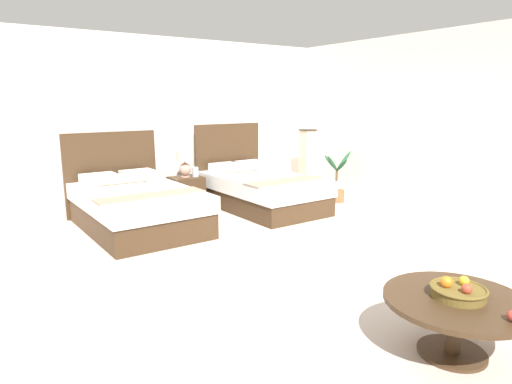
# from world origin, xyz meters

# --- Properties ---
(ground_plane) EXTENTS (9.53, 10.29, 0.02)m
(ground_plane) POSITION_xyz_m (0.00, 0.00, -0.01)
(ground_plane) COLOR beige
(wall_back) EXTENTS (9.53, 0.12, 2.72)m
(wall_back) POSITION_xyz_m (0.00, 3.34, 1.36)
(wall_back) COLOR white
(wall_back) RESTS_ON ground
(wall_side_right) EXTENTS (0.12, 5.89, 2.72)m
(wall_side_right) POSITION_xyz_m (2.97, 0.40, 1.36)
(wall_side_right) COLOR white
(wall_side_right) RESTS_ON ground
(bed_near_window) EXTENTS (1.42, 2.14, 1.26)m
(bed_near_window) POSITION_xyz_m (-1.03, 2.16, 0.31)
(bed_near_window) COLOR #3F2B1A
(bed_near_window) RESTS_ON ground
(bed_near_corner) EXTENTS (1.32, 2.15, 1.32)m
(bed_near_corner) POSITION_xyz_m (1.03, 2.17, 0.31)
(bed_near_corner) COLOR #3F2B1A
(bed_near_corner) RESTS_ON ground
(nightstand) EXTENTS (0.51, 0.44, 0.51)m
(nightstand) POSITION_xyz_m (0.03, 2.81, 0.26)
(nightstand) COLOR #3F2B1A
(nightstand) RESTS_ON ground
(table_lamp) EXTENTS (0.26, 0.26, 0.44)m
(table_lamp) POSITION_xyz_m (0.03, 2.83, 0.77)
(table_lamp) COLOR tan
(table_lamp) RESTS_ON nightstand
(vase) EXTENTS (0.10, 0.10, 0.15)m
(vase) POSITION_xyz_m (0.18, 2.77, 0.59)
(vase) COLOR silver
(vase) RESTS_ON nightstand
(coffee_table) EXTENTS (0.97, 0.97, 0.42)m
(coffee_table) POSITION_xyz_m (-0.30, -2.11, 0.33)
(coffee_table) COLOR #3F2B1A
(coffee_table) RESTS_ON ground
(fruit_bowl) EXTENTS (0.37, 0.37, 0.14)m
(fruit_bowl) POSITION_xyz_m (-0.28, -2.10, 0.46)
(fruit_bowl) COLOR brown
(fruit_bowl) RESTS_ON coffee_table
(floor_lamp_corner) EXTENTS (0.26, 0.26, 1.20)m
(floor_lamp_corner) POSITION_xyz_m (2.46, 2.67, 0.60)
(floor_lamp_corner) COLOR #322A23
(floor_lamp_corner) RESTS_ON ground
(potted_palm) EXTENTS (0.56, 0.64, 0.89)m
(potted_palm) POSITION_xyz_m (2.38, 1.79, 0.25)
(potted_palm) COLOR brown
(potted_palm) RESTS_ON ground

